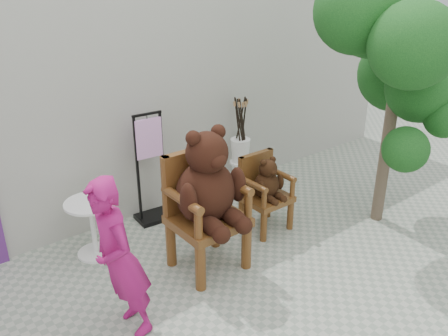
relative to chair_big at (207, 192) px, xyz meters
name	(u,v)px	position (x,y,z in m)	size (l,w,h in m)	color
ground_plane	(309,287)	(0.60, -1.02, -0.95)	(60.00, 60.00, 0.00)	#979C8B
back_wall	(154,95)	(0.60, 2.08, 0.55)	(9.00, 1.00, 3.00)	#AAA99F
chair_big	(207,192)	(0.00, 0.00, 0.00)	(0.81, 0.88, 1.69)	#4D2B10
chair_small	(265,186)	(1.10, 0.23, -0.35)	(0.57, 0.54, 1.00)	#4D2B10
person	(119,259)	(-1.26, -0.38, -0.14)	(0.59, 0.39, 1.62)	#9C135E
cafe_table	(92,222)	(-0.92, 1.03, -0.51)	(0.60, 0.60, 0.70)	white
display_stand	(151,180)	(0.06, 1.33, -0.37)	(0.48, 0.38, 1.51)	black
stool_bucket	(240,150)	(1.61, 1.33, -0.31)	(0.32, 0.32, 1.45)	white
tree	(390,46)	(2.33, -0.50, 1.39)	(2.02, 1.73, 3.24)	#433528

